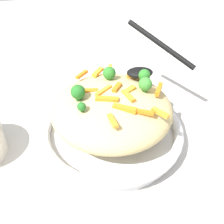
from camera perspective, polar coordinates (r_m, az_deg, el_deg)
ground_plane at (r=0.58m, az=0.00°, el=-6.21°), size 2.40×2.40×0.00m
serving_bowl at (r=0.56m, az=0.00°, el=-4.43°), size 0.31×0.31×0.04m
pasta_mound at (r=0.52m, az=0.00°, el=0.62°), size 0.25×0.25×0.09m
carrot_piece_0 at (r=0.55m, az=5.36°, el=8.18°), size 0.04×0.01×0.01m
carrot_piece_1 at (r=0.45m, az=10.84°, el=-0.17°), size 0.03×0.03×0.01m
carrot_piece_2 at (r=0.49m, az=-1.91°, el=4.86°), size 0.04×0.03×0.01m
carrot_piece_3 at (r=0.47m, az=-1.12°, el=2.95°), size 0.04×0.02×0.01m
carrot_piece_4 at (r=0.48m, az=3.66°, el=3.66°), size 0.02×0.04×0.01m
carrot_piece_5 at (r=0.57m, az=-3.21°, el=8.99°), size 0.03×0.04×0.01m
carrot_piece_6 at (r=0.45m, az=7.14°, el=0.00°), size 0.04×0.02×0.01m
carrot_piece_7 at (r=0.50m, az=1.10°, el=5.56°), size 0.02×0.03×0.01m
carrot_piece_8 at (r=0.50m, az=4.08°, el=5.03°), size 0.03×0.03×0.01m
carrot_piece_9 at (r=0.43m, az=0.14°, el=-1.97°), size 0.02×0.04×0.01m
carrot_piece_10 at (r=0.58m, az=-0.59°, el=9.57°), size 0.02×0.04×0.01m
carrot_piece_11 at (r=0.50m, az=-5.66°, el=4.72°), size 0.04×0.01×0.01m
carrot_piece_12 at (r=0.52m, az=10.43°, el=5.24°), size 0.03×0.04×0.01m
carrot_piece_13 at (r=0.45m, az=2.87°, el=0.79°), size 0.04×0.03×0.01m
carrot_piece_14 at (r=0.56m, az=-6.84°, el=8.40°), size 0.03×0.03×0.01m
broccoli_floret_0 at (r=0.45m, az=-6.86°, el=1.19°), size 0.02×0.02×0.02m
broccoli_floret_1 at (r=0.50m, az=7.54°, el=6.12°), size 0.03×0.03×0.03m
broccoli_floret_2 at (r=0.53m, az=-0.19°, el=8.75°), size 0.03×0.03×0.03m
broccoli_floret_3 at (r=0.48m, az=-7.66°, el=4.45°), size 0.03×0.03×0.03m
broccoli_floret_4 at (r=0.53m, az=7.30°, el=8.17°), size 0.02×0.02×0.03m
serving_spoon at (r=0.57m, az=8.22°, el=11.32°), size 0.16×0.15×0.08m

